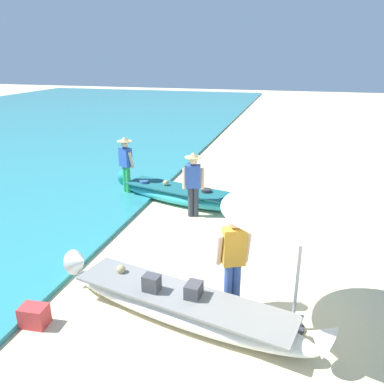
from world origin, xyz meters
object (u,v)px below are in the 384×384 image
person_vendor_hatted (193,180)px  patio_umbrella_large (306,197)px  person_tourist_customer (233,257)px  cooler_box (34,316)px  boat_white_foreground (181,305)px  boat_cyan_midground (179,194)px  person_vendor_assistant (126,162)px

person_vendor_hatted → patio_umbrella_large: bearing=-55.8°
person_tourist_customer → cooler_box: bearing=-155.9°
cooler_box → boat_white_foreground: bearing=15.0°
boat_cyan_midground → person_vendor_assistant: bearing=172.2°
patio_umbrella_large → cooler_box: (-3.90, -0.96, -2.02)m
person_vendor_hatted → patio_umbrella_large: patio_umbrella_large is taller
boat_white_foreground → patio_umbrella_large: 2.61m
boat_cyan_midground → patio_umbrella_large: 6.03m
person_vendor_hatted → patio_umbrella_large: 4.83m
person_vendor_hatted → person_vendor_assistant: bearing=155.7°
person_vendor_hatted → cooler_box: 5.07m
person_vendor_assistant → patio_umbrella_large: patio_umbrella_large is taller
boat_white_foreground → boat_cyan_midground: size_ratio=1.11×
person_vendor_assistant → person_vendor_hatted: bearing=-24.3°
person_tourist_customer → person_vendor_assistant: (-3.96, 4.60, 0.08)m
person_tourist_customer → patio_umbrella_large: patio_umbrella_large is taller
patio_umbrella_large → person_tourist_customer: bearing=162.1°
person_vendor_assistant → cooler_box: 6.05m
boat_white_foreground → patio_umbrella_large: bearing=6.8°
boat_cyan_midground → person_vendor_hatted: size_ratio=2.44×
boat_white_foreground → patio_umbrella_large: (1.74, 0.21, 1.94)m
boat_cyan_midground → person_vendor_assistant: size_ratio=2.37×
person_vendor_hatted → person_vendor_assistant: (-2.33, 1.05, 0.04)m
person_vendor_assistant → cooler_box: person_vendor_assistant is taller
boat_white_foreground → person_tourist_customer: size_ratio=2.79×
person_tourist_customer → person_vendor_hatted: bearing=114.6°
person_vendor_assistant → boat_cyan_midground: bearing=-7.8°
person_tourist_customer → patio_umbrella_large: size_ratio=0.70×
boat_cyan_midground → person_tourist_customer: person_tourist_customer is taller
person_tourist_customer → cooler_box: person_tourist_customer is taller
boat_white_foreground → cooler_box: (-2.16, -0.76, -0.08)m
person_vendor_hatted → person_tourist_customer: 3.90m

